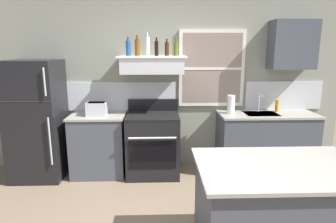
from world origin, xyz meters
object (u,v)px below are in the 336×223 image
Objects in this scene: bottle_amber_wine at (137,47)px; bottle_olive_oil_square at (176,49)px; bottle_blue_liqueur at (128,48)px; bottle_balsamic_dark at (156,48)px; stove_range at (153,144)px; bottle_brown_stout at (167,49)px; refrigerator at (37,120)px; paper_towel_roll at (231,104)px; bottle_clear_tall at (147,46)px; kitchen_island at (279,215)px; toaster at (97,109)px; dish_soap_bottle at (277,106)px.

bottle_amber_wine is 1.20× the size of bottle_olive_oil_square.
bottle_blue_liqueur is 0.40m from bottle_balsamic_dark.
stove_range is 4.58× the size of bottle_brown_stout.
refrigerator is 1.66m from bottle_blue_liqueur.
bottle_blue_liqueur is 0.97× the size of paper_towel_roll.
bottle_brown_stout is at bearing 11.55° from bottle_clear_tall.
kitchen_island is (0.75, -2.04, -1.39)m from bottle_olive_oil_square.
refrigerator is 7.11× the size of bottle_brown_stout.
stove_range is 1.43m from bottle_olive_oil_square.
bottle_clear_tall reaches higher than bottle_olive_oil_square.
toaster is at bearing -164.69° from bottle_blue_liqueur.
refrigerator reaches higher than toaster.
toaster is 1.15m from bottle_clear_tall.
dish_soap_bottle is (3.53, 0.16, 0.15)m from refrigerator.
bottle_balsamic_dark reaches higher than dish_soap_bottle.
bottle_balsamic_dark is at bearing 7.88° from toaster.
bottle_blue_liqueur is 0.91× the size of bottle_amber_wine.
stove_range is 3.79× the size of bottle_amber_wine.
bottle_amber_wine reaches higher than bottle_olive_oil_square.
bottle_brown_stout is 0.99× the size of bottle_olive_oil_square.
dish_soap_bottle is (1.67, -0.01, -0.85)m from bottle_brown_stout.
bottle_balsamic_dark reaches higher than refrigerator.
bottle_clear_tall is 0.13m from bottle_balsamic_dark.
kitchen_island is (1.10, -1.88, -0.01)m from stove_range.
kitchen_island is (1.43, -1.99, -1.40)m from bottle_blue_liqueur.
bottle_amber_wine is (-0.21, 0.10, 1.40)m from stove_range.
refrigerator is at bearing -175.32° from bottle_amber_wine.
bottle_clear_tall is at bearing 120.45° from kitchen_island.
bottle_brown_stout is 2.62m from kitchen_island.
toaster is 0.96m from stove_range.
bottle_balsamic_dark is (0.86, 0.12, 0.84)m from toaster.
toaster is at bearing 135.43° from kitchen_island.
paper_towel_roll is (1.36, -0.06, -0.82)m from bottle_amber_wine.
paper_towel_roll is 2.01m from kitchen_island.
refrigerator is 1.55× the size of stove_range.
bottle_brown_stout is at bearing 113.56° from kitchen_island.
bottle_blue_liqueur is 0.80× the size of bottle_clear_tall.
toaster is 1.05m from bottle_amber_wine.
dish_soap_bottle is at bearing 7.79° from paper_towel_roll.
bottle_olive_oil_square is at bearing 8.56° from toaster.
bottle_clear_tall is 1.36× the size of bottle_olive_oil_square.
bottle_amber_wine reaches higher than bottle_balsamic_dark.
paper_towel_roll is (1.09, -0.06, -0.81)m from bottle_balsamic_dark.
stove_range is 1.43m from bottle_blue_liqueur.
toaster is 1.03× the size of bottle_amber_wine.
bottle_balsamic_dark is 0.94× the size of paper_towel_roll.
bottle_amber_wine reaches higher than dish_soap_bottle.
bottle_brown_stout is 1.24m from paper_towel_roll.
bottle_balsamic_dark is at bearing 3.74° from bottle_clear_tall.
bottle_blue_liqueur is at bearing -176.16° from bottle_olive_oil_square.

